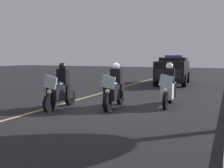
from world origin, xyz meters
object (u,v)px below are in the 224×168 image
Objects in this scene: police_motorcycle_lead_left at (60,90)px; police_suv at (173,69)px; police_motorcycle_lead_right at (114,89)px; police_motorcycle_trailing at (168,88)px.

police_suv reaches higher than police_motorcycle_lead_left.
police_motorcycle_trailing is at bearing 122.59° from police_motorcycle_lead_right.
police_motorcycle_lead_right is 1.00× the size of police_motorcycle_trailing.
police_suv is (-10.68, 2.12, 0.37)m from police_motorcycle_lead_left.
police_motorcycle_trailing is 0.43× the size of police_suv.
police_motorcycle_lead_right is 0.43× the size of police_suv.
police_motorcycle_trailing is 8.69m from police_suv.
police_motorcycle_lead_left is at bearing -59.45° from police_motorcycle_trailing.
police_motorcycle_lead_left is 1.00× the size of police_motorcycle_lead_right.
police_suv is at bearing 168.79° from police_motorcycle_lead_left.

